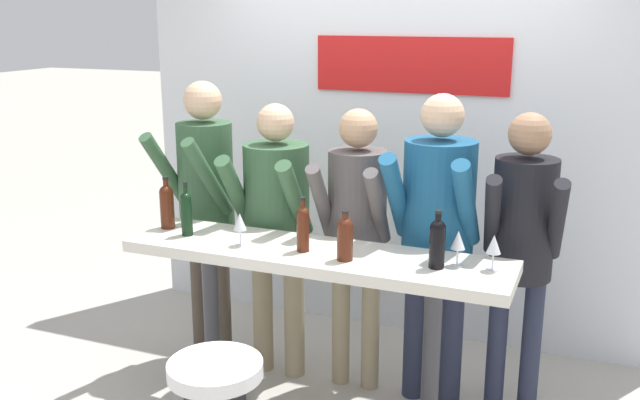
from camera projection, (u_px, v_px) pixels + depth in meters
name	position (u px, v px, depth m)	size (l,w,h in m)	color
back_wall	(394.00, 137.00, 4.83)	(3.64, 0.12, 2.74)	silver
tasting_table	(315.00, 285.00, 3.72)	(2.04, 0.49, 1.00)	silver
person_far_left	(205.00, 190.00, 4.42)	(0.47, 0.59, 1.80)	#473D33
person_left	(276.00, 213.00, 4.23)	(0.47, 0.55, 1.69)	gray
person_center_left	(357.00, 219.00, 4.07)	(0.42, 0.53, 1.68)	gray
person_center	(437.00, 219.00, 3.89)	(0.48, 0.58, 1.78)	#23283D
person_center_right	(522.00, 233.00, 3.76)	(0.44, 0.55, 1.70)	#23283D
wine_bottle_0	(186.00, 211.00, 3.88)	(0.06, 0.06, 0.30)	black
wine_bottle_1	(303.00, 227.00, 3.62)	(0.07, 0.07, 0.28)	#4C1E0F
wine_bottle_2	(167.00, 204.00, 4.02)	(0.08, 0.08, 0.30)	#4C1E0F
wine_bottle_3	(437.00, 241.00, 3.39)	(0.08, 0.08, 0.29)	black
wine_bottle_4	(345.00, 237.00, 3.49)	(0.08, 0.08, 0.25)	#4C1E0F
wine_glass_0	(240.00, 223.00, 3.71)	(0.07, 0.07, 0.18)	silver
wine_glass_1	(458.00, 241.00, 3.41)	(0.07, 0.07, 0.18)	silver
wine_glass_2	(494.00, 246.00, 3.35)	(0.07, 0.07, 0.18)	silver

